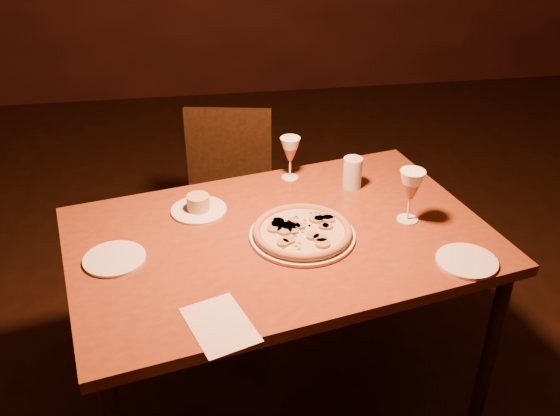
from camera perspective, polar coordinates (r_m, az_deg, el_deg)
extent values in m
plane|color=black|center=(2.59, 5.53, -17.28)|extent=(7.00, 7.00, 0.00)
cube|color=brown|center=(2.14, 0.03, -2.93)|extent=(1.57, 1.18, 0.04)
cylinder|color=black|center=(2.58, -16.83, -8.03)|extent=(0.05, 0.05, 0.72)
cylinder|color=black|center=(2.38, 18.62, -12.27)|extent=(0.05, 0.05, 0.72)
cylinder|color=black|center=(2.88, 9.35, -2.54)|extent=(0.05, 0.05, 0.72)
cube|color=black|center=(2.92, -4.94, 0.19)|extent=(0.48, 0.48, 0.04)
cube|color=black|center=(2.99, -4.70, 5.57)|extent=(0.41, 0.11, 0.39)
cylinder|color=black|center=(2.94, -8.33, -5.23)|extent=(0.04, 0.04, 0.42)
cylinder|color=black|center=(3.21, -7.35, -1.75)|extent=(0.04, 0.04, 0.42)
cylinder|color=black|center=(2.90, -1.86, -5.44)|extent=(0.04, 0.04, 0.42)
cylinder|color=black|center=(3.17, -1.44, -1.90)|extent=(0.04, 0.04, 0.42)
cylinder|color=white|center=(2.11, 2.05, -2.53)|extent=(0.36, 0.36, 0.01)
cylinder|color=#CCBD8D|center=(2.11, 2.06, -2.23)|extent=(0.33, 0.33, 0.01)
torus|color=tan|center=(2.10, 2.06, -2.08)|extent=(0.34, 0.34, 0.03)
cylinder|color=white|center=(2.27, -7.43, -0.19)|extent=(0.20, 0.20, 0.01)
cylinder|color=tan|center=(2.26, -7.49, 0.51)|extent=(0.08, 0.08, 0.05)
cylinder|color=silver|center=(2.40, 6.64, 3.21)|extent=(0.07, 0.07, 0.12)
cylinder|color=white|center=(2.07, -14.90, -4.51)|extent=(0.20, 0.20, 0.01)
cylinder|color=white|center=(2.08, 16.71, -4.68)|extent=(0.20, 0.20, 0.01)
cube|color=silver|center=(1.77, -5.51, -10.58)|extent=(0.23, 0.27, 0.00)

